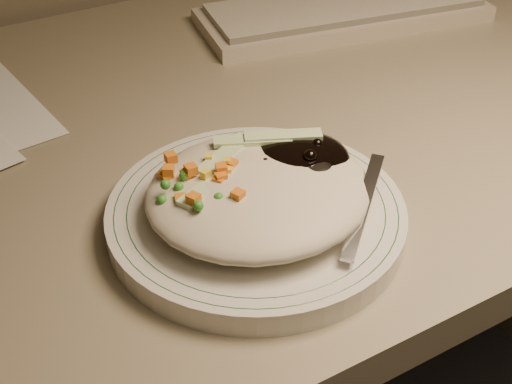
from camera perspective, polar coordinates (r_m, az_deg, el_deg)
desk at (r=0.90m, az=-2.31°, el=-4.75°), size 1.40×0.70×0.74m
plate at (r=0.61m, az=0.00°, el=-1.95°), size 0.26×0.26×0.02m
plate_rim at (r=0.61m, az=-0.00°, el=-1.21°), size 0.24×0.24×0.00m
meal at (r=0.59m, az=0.39°, el=0.52°), size 0.20×0.19×0.05m
keyboard at (r=1.00m, az=7.03°, el=14.10°), size 0.41×0.21×0.03m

